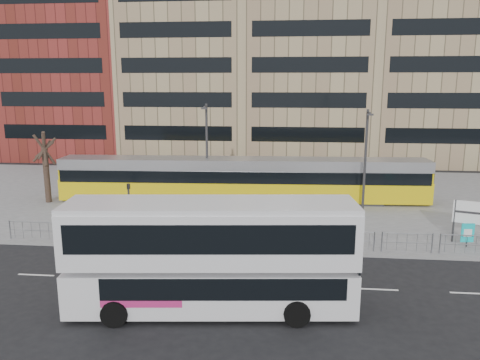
# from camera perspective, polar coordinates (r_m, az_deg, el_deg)

# --- Properties ---
(ground) EXTENTS (120.00, 120.00, 0.00)m
(ground) POSITION_cam_1_polar(r_m,az_deg,el_deg) (25.62, 1.30, -8.85)
(ground) COLOR black
(ground) RESTS_ON ground
(plaza) EXTENTS (64.00, 24.00, 0.15)m
(plaza) POSITION_cam_1_polar(r_m,az_deg,el_deg) (37.05, 2.74, -2.19)
(plaza) COLOR slate
(plaza) RESTS_ON ground
(kerb) EXTENTS (64.00, 0.25, 0.17)m
(kerb) POSITION_cam_1_polar(r_m,az_deg,el_deg) (25.64, 1.31, -8.66)
(kerb) COLOR gray
(kerb) RESTS_ON ground
(building_row) EXTENTS (70.40, 18.40, 31.20)m
(building_row) POSITION_cam_1_polar(r_m,az_deg,el_deg) (58.30, 5.65, 15.60)
(building_row) COLOR maroon
(building_row) RESTS_ON ground
(pedestrian_barrier) EXTENTS (32.07, 0.07, 1.10)m
(pedestrian_barrier) POSITION_cam_1_polar(r_m,az_deg,el_deg) (25.70, 5.87, -6.53)
(pedestrian_barrier) COLOR gray
(pedestrian_barrier) RESTS_ON plaza
(road_markings) EXTENTS (62.00, 0.12, 0.01)m
(road_markings) POSITION_cam_1_polar(r_m,az_deg,el_deg) (21.88, 3.14, -12.61)
(road_markings) COLOR white
(road_markings) RESTS_ON ground
(double_decker_bus) EXTENTS (11.50, 3.74, 4.52)m
(double_decker_bus) POSITION_cam_1_polar(r_m,az_deg,el_deg) (18.72, -3.54, -8.87)
(double_decker_bus) COLOR silver
(double_decker_bus) RESTS_ON ground
(tram) EXTENTS (27.80, 3.99, 3.27)m
(tram) POSITION_cam_1_polar(r_m,az_deg,el_deg) (35.55, 0.37, 0.06)
(tram) COLOR #D4B90B
(tram) RESTS_ON plaza
(station_sign) EXTENTS (2.05, 0.75, 2.45)m
(station_sign) POSITION_cam_1_polar(r_m,az_deg,el_deg) (29.03, 26.59, -3.82)
(station_sign) COLOR #2D2D30
(station_sign) RESTS_ON plaza
(ad_panel) EXTENTS (0.71, 0.12, 1.34)m
(ad_panel) POSITION_cam_1_polar(r_m,az_deg,el_deg) (28.69, 26.00, -5.85)
(ad_panel) COLOR #2D2D30
(ad_panel) RESTS_ON plaza
(pedestrian) EXTENTS (0.60, 0.72, 1.67)m
(pedestrian) POSITION_cam_1_polar(r_m,az_deg,el_deg) (30.29, -19.47, -4.30)
(pedestrian) COLOR black
(pedestrian) RESTS_ON plaza
(traffic_light_west) EXTENTS (0.19, 0.22, 3.10)m
(traffic_light_west) POSITION_cam_1_polar(r_m,az_deg,el_deg) (28.29, -13.37, -2.66)
(traffic_light_west) COLOR #2D2D30
(traffic_light_west) RESTS_ON plaza
(lamp_post_west) EXTENTS (0.45, 1.04, 7.34)m
(lamp_post_west) POSITION_cam_1_polar(r_m,az_deg,el_deg) (35.34, -4.08, 3.90)
(lamp_post_west) COLOR #2D2D30
(lamp_post_west) RESTS_ON plaza
(lamp_post_east) EXTENTS (0.45, 1.04, 7.11)m
(lamp_post_east) POSITION_cam_1_polar(r_m,az_deg,el_deg) (33.25, 15.06, 2.82)
(lamp_post_east) COLOR #2D2D30
(lamp_post_east) RESTS_ON plaza
(bare_tree) EXTENTS (4.44, 4.44, 7.52)m
(bare_tree) POSITION_cam_1_polar(r_m,az_deg,el_deg) (37.44, -22.92, 5.69)
(bare_tree) COLOR black
(bare_tree) RESTS_ON plaza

